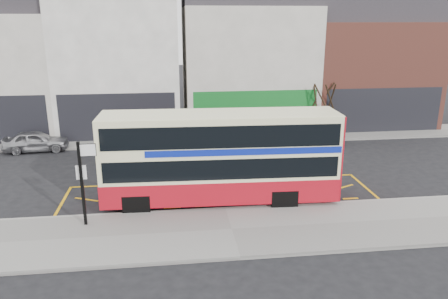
{
  "coord_description": "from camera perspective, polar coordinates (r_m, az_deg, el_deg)",
  "views": [
    {
      "loc": [
        -2.15,
        -17.02,
        7.77
      ],
      "look_at": [
        0.24,
        2.0,
        1.98
      ],
      "focal_mm": 35.0,
      "sensor_mm": 36.0,
      "label": 1
    }
  ],
  "objects": [
    {
      "name": "terrace_left",
      "position": [
        32.28,
        -13.41,
        12.01
      ],
      "size": [
        8.0,
        8.01,
        11.8
      ],
      "color": "white",
      "rests_on": "ground"
    },
    {
      "name": "car_grey",
      "position": [
        27.23,
        -1.97,
        1.55
      ],
      "size": [
        3.76,
        1.45,
        1.22
      ],
      "primitive_type": "imported",
      "rotation": [
        0.0,
        0.0,
        1.61
      ],
      "color": "#45474E",
      "rests_on": "ground"
    },
    {
      "name": "road_markings",
      "position": [
        20.29,
        -0.54,
        -5.7
      ],
      "size": [
        14.0,
        3.4,
        0.01
      ],
      "primitive_type": null,
      "color": "#E5A10C",
      "rests_on": "ground"
    },
    {
      "name": "terrace_green_shop",
      "position": [
        32.62,
        2.89,
        12.03
      ],
      "size": [
        9.0,
        8.01,
        11.3
      ],
      "color": "beige",
      "rests_on": "ground"
    },
    {
      "name": "car_white",
      "position": [
        28.15,
        10.27,
        2.08
      ],
      "size": [
        5.23,
        2.3,
        1.5
      ],
      "primitive_type": "imported",
      "rotation": [
        0.0,
        0.0,
        1.53
      ],
      "color": "silver",
      "rests_on": "ground"
    },
    {
      "name": "pavement",
      "position": [
        16.75,
        1.03,
        -10.54
      ],
      "size": [
        40.0,
        4.0,
        0.15
      ],
      "primitive_type": "cube",
      "color": "gray",
      "rests_on": "ground"
    },
    {
      "name": "car_silver",
      "position": [
        28.72,
        -23.35,
        1.01
      ],
      "size": [
        3.85,
        1.82,
        1.27
      ],
      "primitive_type": "imported",
      "rotation": [
        0.0,
        0.0,
        1.66
      ],
      "color": "#98979C",
      "rests_on": "ground"
    },
    {
      "name": "terrace_far_left",
      "position": [
        34.09,
        -27.04,
        10.05
      ],
      "size": [
        8.0,
        8.01,
        10.8
      ],
      "color": "beige",
      "rests_on": "ground"
    },
    {
      "name": "far_pavement",
      "position": [
        29.14,
        -2.69,
        1.47
      ],
      "size": [
        50.0,
        3.0,
        0.15
      ],
      "primitive_type": "cube",
      "color": "gray",
      "rests_on": "ground"
    },
    {
      "name": "ground",
      "position": [
        18.83,
        0.03,
        -7.56
      ],
      "size": [
        120.0,
        120.0,
        0.0
      ],
      "primitive_type": "plane",
      "color": "black",
      "rests_on": "ground"
    },
    {
      "name": "bus_stop_post",
      "position": [
        17.13,
        -17.93,
        -3.33
      ],
      "size": [
        0.82,
        0.14,
        3.3
      ],
      "rotation": [
        0.0,
        0.0,
        0.03
      ],
      "color": "black",
      "rests_on": "pavement"
    },
    {
      "name": "street_tree_right",
      "position": [
        29.78,
        12.94,
        7.56
      ],
      "size": [
        2.18,
        2.18,
        4.71
      ],
      "color": "black",
      "rests_on": "ground"
    },
    {
      "name": "kerb",
      "position": [
        18.46,
        0.17,
        -7.82
      ],
      "size": [
        40.0,
        0.15,
        0.15
      ],
      "primitive_type": "cube",
      "color": "gray",
      "rests_on": "ground"
    },
    {
      "name": "terrace_right",
      "position": [
        35.35,
        17.67,
        10.84
      ],
      "size": [
        9.0,
        8.01,
        10.3
      ],
      "color": "brown",
      "rests_on": "ground"
    },
    {
      "name": "double_decker_bus",
      "position": [
        18.63,
        -0.39,
        -0.92
      ],
      "size": [
        10.07,
        2.67,
        3.99
      ],
      "rotation": [
        0.0,
        0.0,
        -0.04
      ],
      "color": "#F1EEB7",
      "rests_on": "ground"
    }
  ]
}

